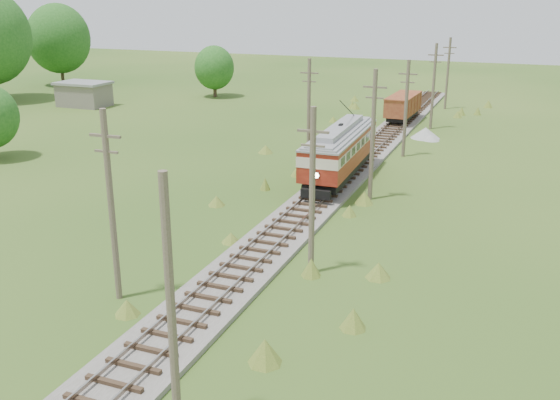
% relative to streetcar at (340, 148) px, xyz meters
% --- Properties ---
extents(railbed_main, '(3.60, 96.00, 0.57)m').
position_rel_streetcar_xyz_m(railbed_main, '(-0.00, -0.29, -2.48)').
color(railbed_main, '#605B54').
rests_on(railbed_main, ground).
extents(streetcar, '(3.36, 12.73, 5.78)m').
position_rel_streetcar_xyz_m(streetcar, '(0.00, 0.00, 0.00)').
color(streetcar, black).
rests_on(streetcar, ground).
extents(gondola, '(2.82, 7.88, 2.59)m').
position_rel_streetcar_xyz_m(gondola, '(-0.00, 24.68, -0.72)').
color(gondola, black).
rests_on(gondola, ground).
extents(gravel_pile, '(2.98, 3.16, 1.08)m').
position_rel_streetcar_xyz_m(gravel_pile, '(3.75, 17.72, -2.17)').
color(gravel_pile, gray).
rests_on(gravel_pile, ground).
extents(utility_pole_r_1, '(0.30, 0.30, 8.80)m').
position_rel_streetcar_xyz_m(utility_pole_r_1, '(3.10, -29.29, 1.72)').
color(utility_pole_r_1, brown).
rests_on(utility_pole_r_1, ground).
extents(utility_pole_r_2, '(1.60, 0.30, 8.60)m').
position_rel_streetcar_xyz_m(utility_pole_r_2, '(3.30, -16.29, 1.75)').
color(utility_pole_r_2, brown).
rests_on(utility_pole_r_2, ground).
extents(utility_pole_r_3, '(1.60, 0.30, 9.00)m').
position_rel_streetcar_xyz_m(utility_pole_r_3, '(3.20, -3.29, 1.95)').
color(utility_pole_r_3, brown).
rests_on(utility_pole_r_3, ground).
extents(utility_pole_r_4, '(1.60, 0.30, 8.40)m').
position_rel_streetcar_xyz_m(utility_pole_r_4, '(3.00, 9.71, 1.64)').
color(utility_pole_r_4, brown).
rests_on(utility_pole_r_4, ground).
extents(utility_pole_r_5, '(1.60, 0.30, 8.90)m').
position_rel_streetcar_xyz_m(utility_pole_r_5, '(3.40, 22.71, 1.90)').
color(utility_pole_r_5, brown).
rests_on(utility_pole_r_5, ground).
extents(utility_pole_r_6, '(1.60, 0.30, 8.70)m').
position_rel_streetcar_xyz_m(utility_pole_r_6, '(3.20, 35.71, 1.80)').
color(utility_pole_r_6, brown).
rests_on(utility_pole_r_6, ground).
extents(utility_pole_l_a, '(1.60, 0.30, 9.00)m').
position_rel_streetcar_xyz_m(utility_pole_l_a, '(-4.20, -22.29, 1.95)').
color(utility_pole_l_a, brown).
rests_on(utility_pole_l_a, ground).
extents(utility_pole_l_b, '(1.60, 0.30, 8.60)m').
position_rel_streetcar_xyz_m(utility_pole_l_b, '(-4.50, 5.71, 1.75)').
color(utility_pole_l_b, brown).
rests_on(utility_pole_l_b, ground).
extents(tree_left_5, '(9.66, 9.66, 12.44)m').
position_rel_streetcar_xyz_m(tree_left_5, '(-56.00, 35.71, 4.45)').
color(tree_left_5, '#38281C').
rests_on(tree_left_5, ground).
extents(tree_mid_a, '(5.46, 5.46, 7.03)m').
position_rel_streetcar_xyz_m(tree_mid_a, '(-28.00, 33.71, 1.34)').
color(tree_mid_a, '#38281C').
rests_on(tree_mid_a, ground).
extents(shed, '(6.40, 4.40, 3.10)m').
position_rel_streetcar_xyz_m(shed, '(-40.00, 20.71, -1.10)').
color(shed, slate).
rests_on(shed, ground).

